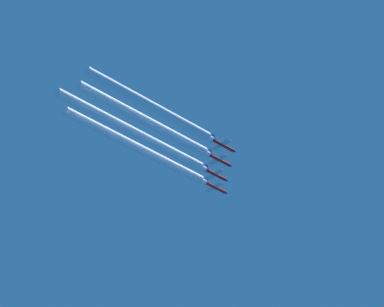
# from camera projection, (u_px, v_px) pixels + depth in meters

# --- Properties ---
(jet_lead) EXTENTS (8.42, 12.26, 2.95)m
(jet_lead) POSITION_uv_depth(u_px,v_px,m) (216.00, 188.00, 405.46)
(jet_lead) COLOR red
(jet_second_echelon) EXTENTS (8.42, 12.26, 2.95)m
(jet_second_echelon) POSITION_uv_depth(u_px,v_px,m) (216.00, 175.00, 395.83)
(jet_second_echelon) COLOR red
(jet_third_echelon) EXTENTS (8.42, 12.26, 2.95)m
(jet_third_echelon) POSITION_uv_depth(u_px,v_px,m) (220.00, 160.00, 386.45)
(jet_third_echelon) COLOR red
(jet_fourth_echelon) EXTENTS (8.42, 12.26, 2.95)m
(jet_fourth_echelon) POSITION_uv_depth(u_px,v_px,m) (223.00, 145.00, 377.07)
(jet_fourth_echelon) COLOR red
(smoke_trail_lead) EXTENTS (3.40, 66.09, 3.40)m
(smoke_trail_lead) POSITION_uv_depth(u_px,v_px,m) (139.00, 148.00, 383.30)
(smoke_trail_lead) COLOR white
(smoke_trail_second_echelon) EXTENTS (3.40, 67.80, 3.40)m
(smoke_trail_second_echelon) POSITION_uv_depth(u_px,v_px,m) (135.00, 133.00, 373.18)
(smoke_trail_second_echelon) COLOR white
(smoke_trail_third_echelon) EXTENTS (3.40, 59.10, 3.40)m
(smoke_trail_third_echelon) POSITION_uv_depth(u_px,v_px,m) (146.00, 121.00, 366.29)
(smoke_trail_third_echelon) COLOR white
(smoke_trail_fourth_echelon) EXTENTS (3.40, 55.67, 3.40)m
(smoke_trail_fourth_echelon) POSITION_uv_depth(u_px,v_px,m) (152.00, 107.00, 357.89)
(smoke_trail_fourth_echelon) COLOR white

